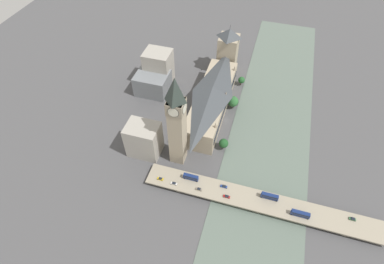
# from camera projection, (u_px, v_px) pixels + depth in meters

# --- Properties ---
(ground_plane) EXTENTS (600.00, 600.00, 0.00)m
(ground_plane) POSITION_uv_depth(u_px,v_px,m) (226.00, 121.00, 258.24)
(ground_plane) COLOR #4C4C4F
(river_water) EXTENTS (64.07, 360.00, 0.30)m
(river_water) POSITION_uv_depth(u_px,v_px,m) (271.00, 130.00, 250.97)
(river_water) COLOR slate
(river_water) RESTS_ON ground_plane
(parliament_hall) EXTENTS (25.32, 96.31, 27.53)m
(parliament_hall) POSITION_uv_depth(u_px,v_px,m) (212.00, 99.00, 255.95)
(parliament_hall) COLOR tan
(parliament_hall) RESTS_ON ground_plane
(clock_tower) EXTENTS (11.80, 11.80, 77.97)m
(clock_tower) POSITION_uv_depth(u_px,v_px,m) (177.00, 121.00, 200.85)
(clock_tower) COLOR tan
(clock_tower) RESTS_ON ground_plane
(victoria_tower) EXTENTS (17.96, 17.96, 50.11)m
(victoria_tower) POSITION_uv_depth(u_px,v_px,m) (228.00, 51.00, 287.63)
(victoria_tower) COLOR tan
(victoria_tower) RESTS_ON ground_plane
(road_bridge) EXTENTS (160.15, 16.80, 4.43)m
(road_bridge) POSITION_uv_depth(u_px,v_px,m) (259.00, 201.00, 203.33)
(road_bridge) COLOR gray
(road_bridge) RESTS_ON ground_plane
(double_decker_bus_lead) EXTENTS (10.96, 2.53, 4.77)m
(double_decker_bus_lead) POSITION_uv_depth(u_px,v_px,m) (191.00, 177.00, 212.02)
(double_decker_bus_lead) COLOR navy
(double_decker_bus_lead) RESTS_ON road_bridge
(double_decker_bus_mid) EXTENTS (11.92, 2.61, 4.61)m
(double_decker_bus_mid) POSITION_uv_depth(u_px,v_px,m) (300.00, 214.00, 193.61)
(double_decker_bus_mid) COLOR navy
(double_decker_bus_mid) RESTS_ON road_bridge
(double_decker_bus_rear) EXTENTS (11.66, 2.53, 4.81)m
(double_decker_bus_rear) POSITION_uv_depth(u_px,v_px,m) (270.00, 196.00, 201.93)
(double_decker_bus_rear) COLOR navy
(double_decker_bus_rear) RESTS_ON road_bridge
(car_northbound_lead) EXTENTS (4.67, 1.89, 1.39)m
(car_northbound_lead) POSITION_uv_depth(u_px,v_px,m) (227.00, 196.00, 204.01)
(car_northbound_lead) COLOR maroon
(car_northbound_lead) RESTS_ON road_bridge
(car_northbound_mid) EXTENTS (4.78, 1.83, 1.50)m
(car_northbound_mid) POSITION_uv_depth(u_px,v_px,m) (174.00, 183.00, 210.73)
(car_northbound_mid) COLOR silver
(car_northbound_mid) RESTS_ON road_bridge
(car_northbound_tail) EXTENTS (4.80, 1.89, 1.40)m
(car_northbound_tail) POSITION_uv_depth(u_px,v_px,m) (224.00, 186.00, 209.21)
(car_northbound_tail) COLOR navy
(car_northbound_tail) RESTS_ON road_bridge
(car_southbound_lead) EXTENTS (4.51, 1.93, 1.33)m
(car_southbound_lead) POSITION_uv_depth(u_px,v_px,m) (160.00, 179.00, 213.38)
(car_southbound_lead) COLOR gold
(car_southbound_lead) RESTS_ON road_bridge
(car_southbound_mid) EXTENTS (4.40, 1.80, 1.44)m
(car_southbound_mid) POSITION_uv_depth(u_px,v_px,m) (199.00, 189.00, 207.77)
(car_southbound_mid) COLOR slate
(car_southbound_mid) RESTS_ON road_bridge
(car_southbound_tail) EXTENTS (4.15, 1.93, 1.44)m
(car_southbound_tail) POSITION_uv_depth(u_px,v_px,m) (353.00, 219.00, 193.23)
(car_southbound_tail) COLOR #2D5638
(car_southbound_tail) RESTS_ON road_bridge
(city_block_west) EXTENTS (29.58, 24.93, 19.33)m
(city_block_west) POSITION_uv_depth(u_px,v_px,m) (153.00, 83.00, 276.62)
(city_block_west) COLOR slate
(city_block_west) RESTS_ON ground_plane
(city_block_center) EXTENTS (24.41, 18.65, 27.92)m
(city_block_center) POSITION_uv_depth(u_px,v_px,m) (144.00, 140.00, 225.94)
(city_block_center) COLOR #A39E93
(city_block_center) RESTS_ON ground_plane
(city_block_east) EXTENTS (24.06, 20.65, 34.17)m
(city_block_east) POSITION_uv_depth(u_px,v_px,m) (159.00, 68.00, 279.59)
(city_block_east) COLOR #A39E93
(city_block_east) RESTS_ON ground_plane
(tree_embankment_near) EXTENTS (9.42, 9.42, 11.77)m
(tree_embankment_near) POSITION_uv_depth(u_px,v_px,m) (233.00, 101.00, 263.93)
(tree_embankment_near) COLOR brown
(tree_embankment_near) RESTS_ON ground_plane
(tree_embankment_mid) EXTENTS (6.38, 6.38, 8.97)m
(tree_embankment_mid) POSITION_uv_depth(u_px,v_px,m) (241.00, 80.00, 285.62)
(tree_embankment_mid) COLOR brown
(tree_embankment_mid) RESTS_ON ground_plane
(tree_embankment_far) EXTENTS (7.42, 7.42, 10.04)m
(tree_embankment_far) POSITION_uv_depth(u_px,v_px,m) (224.00, 143.00, 233.39)
(tree_embankment_far) COLOR brown
(tree_embankment_far) RESTS_ON ground_plane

